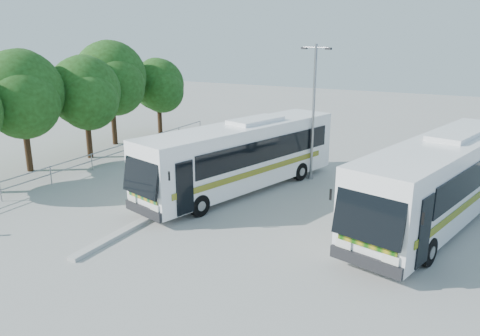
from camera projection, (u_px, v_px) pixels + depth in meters
The scene contains 10 objects.
ground at pixel (213, 216), 20.60m from camera, with size 100.00×100.00×0.00m, color gray.
kerb_divider at pixel (194, 193), 23.30m from camera, with size 0.40×16.00×0.15m, color #B2B2AD.
railing at pixel (104, 154), 28.20m from camera, with size 0.06×22.00×1.00m.
tree_far_b at pixel (21, 93), 26.07m from camera, with size 5.33×5.03×6.96m.
tree_far_c at pixel (86, 92), 29.09m from camera, with size 4.97×4.69×6.49m.
tree_far_d at pixel (111, 77), 32.62m from camera, with size 5.62×5.30×7.33m.
tree_far_e at pixel (159, 85), 36.43m from camera, with size 4.54×4.28×5.92m.
coach_main at pixel (242, 155), 23.52m from camera, with size 5.84×12.41×3.40m.
coach_adjacent at pixel (441, 179), 19.33m from camera, with size 5.80×12.98×3.54m.
lamppost at pixel (314, 107), 24.80m from camera, with size 1.75×0.57×7.23m.
Camera 1 is at (9.82, -16.54, 7.75)m, focal length 35.00 mm.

